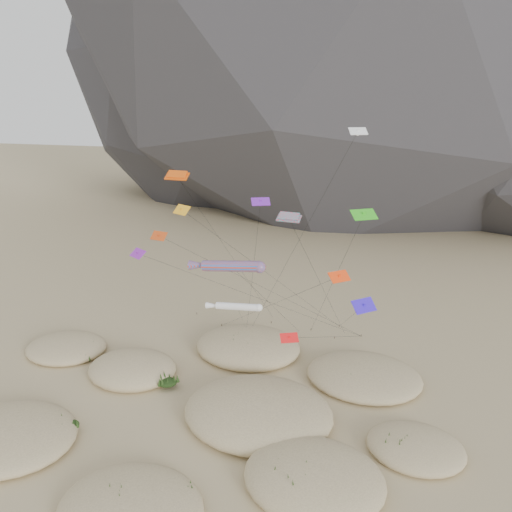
% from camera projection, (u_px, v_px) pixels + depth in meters
% --- Properties ---
extents(ground, '(500.00, 500.00, 0.00)m').
position_uv_depth(ground, '(212.00, 433.00, 49.25)').
color(ground, '#CCB789').
rests_on(ground, ground).
extents(dunes, '(53.10, 38.71, 3.66)m').
position_uv_depth(dunes, '(218.00, 403.00, 52.87)').
color(dunes, '#CCB789').
rests_on(dunes, ground).
extents(dune_grass, '(42.45, 28.91, 1.48)m').
position_uv_depth(dune_grass, '(222.00, 406.00, 52.14)').
color(dune_grass, black).
rests_on(dune_grass, ground).
extents(kite_stakes, '(24.74, 7.34, 0.30)m').
position_uv_depth(kite_stakes, '(284.00, 328.00, 70.99)').
color(kite_stakes, '#3F2D1E').
rests_on(kite_stakes, ground).
extents(rainbow_tube_kite, '(10.68, 14.14, 14.60)m').
position_uv_depth(rainbow_tube_kite, '(228.00, 266.00, 55.71)').
color(rainbow_tube_kite, red).
rests_on(rainbow_tube_kite, ground).
extents(white_tube_kite, '(7.55, 17.28, 10.49)m').
position_uv_depth(white_tube_kite, '(235.00, 307.00, 54.28)').
color(white_tube_kite, white).
rests_on(white_tube_kite, ground).
extents(orange_parafoil, '(8.88, 16.05, 23.76)m').
position_uv_depth(orange_parafoil, '(178.00, 178.00, 55.79)').
color(orange_parafoil, '#D94B0B').
rests_on(orange_parafoil, ground).
extents(multi_parafoil, '(6.35, 16.26, 20.44)m').
position_uv_depth(multi_parafoil, '(290.00, 219.00, 50.83)').
color(multi_parafoil, '#FF1A43').
rests_on(multi_parafoil, ground).
extents(delta_kites, '(27.31, 22.71, 28.44)m').
position_uv_depth(delta_kites, '(281.00, 245.00, 52.86)').
color(delta_kites, purple).
rests_on(delta_kites, ground).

